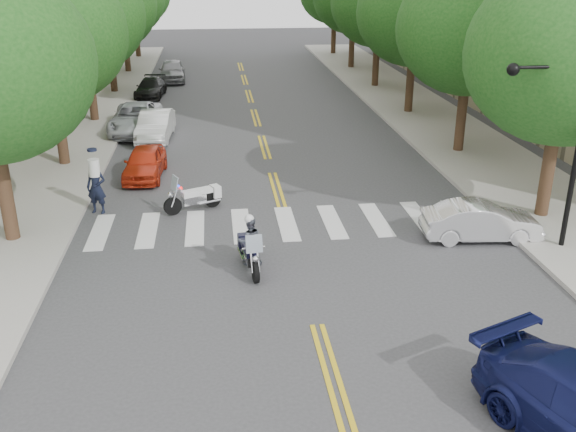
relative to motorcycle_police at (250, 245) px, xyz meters
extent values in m
plane|color=#38383A|center=(1.45, -3.26, -0.77)|extent=(140.00, 140.00, 0.00)
cube|color=#9E9991|center=(-8.05, 18.74, -0.69)|extent=(5.00, 60.00, 0.15)
cube|color=#9E9991|center=(10.95, 18.74, -0.69)|extent=(5.00, 60.00, 0.15)
cylinder|color=#382316|center=(-7.35, 2.74, 0.90)|extent=(0.44, 0.44, 3.32)
cylinder|color=#382316|center=(-7.35, 10.74, 0.90)|extent=(0.44, 0.44, 3.32)
ellipsoid|color=#184B15|center=(-7.35, 10.74, 4.80)|extent=(6.40, 6.40, 5.76)
cylinder|color=#382316|center=(-7.35, 18.74, 0.90)|extent=(0.44, 0.44, 3.32)
ellipsoid|color=#184B15|center=(-7.35, 18.74, 4.80)|extent=(6.40, 6.40, 5.76)
cylinder|color=#382316|center=(-7.35, 26.74, 0.90)|extent=(0.44, 0.44, 3.32)
ellipsoid|color=#184B15|center=(-7.35, 26.74, 4.80)|extent=(6.40, 6.40, 5.76)
cylinder|color=#382316|center=(-7.35, 34.74, 0.90)|extent=(0.44, 0.44, 3.32)
cylinder|color=#382316|center=(-7.35, 42.74, 0.90)|extent=(0.44, 0.44, 3.32)
cylinder|color=#382316|center=(10.25, 2.74, 0.90)|extent=(0.44, 0.44, 3.32)
ellipsoid|color=#184B15|center=(10.25, 2.74, 4.80)|extent=(6.40, 6.40, 5.76)
cylinder|color=#382316|center=(10.25, 10.74, 0.90)|extent=(0.44, 0.44, 3.32)
ellipsoid|color=#184B15|center=(10.25, 10.74, 4.80)|extent=(6.40, 6.40, 5.76)
cylinder|color=#382316|center=(10.25, 18.74, 0.90)|extent=(0.44, 0.44, 3.32)
ellipsoid|color=#184B15|center=(10.25, 18.74, 4.80)|extent=(6.40, 6.40, 5.76)
cylinder|color=#382316|center=(10.25, 26.74, 0.90)|extent=(0.44, 0.44, 3.32)
ellipsoid|color=#184B15|center=(10.25, 26.74, 4.80)|extent=(6.40, 6.40, 5.76)
cylinder|color=#382316|center=(10.25, 34.74, 0.90)|extent=(0.44, 0.44, 3.32)
cylinder|color=#382316|center=(10.25, 42.74, 0.90)|extent=(0.44, 0.44, 3.32)
cylinder|color=black|center=(8.45, 0.24, 4.83)|extent=(2.40, 0.10, 0.10)
sphere|color=black|center=(7.35, 0.24, 4.78)|extent=(0.36, 0.36, 0.36)
cylinder|color=black|center=(0.11, -0.83, -0.45)|extent=(0.21, 0.64, 0.63)
cylinder|color=black|center=(-0.08, 0.64, -0.45)|extent=(0.24, 0.65, 0.63)
cube|color=silver|center=(0.01, -0.05, -0.35)|extent=(0.40, 0.87, 0.30)
cube|color=black|center=(0.02, -0.14, -0.12)|extent=(0.41, 0.69, 0.20)
cube|color=black|center=(-0.05, 0.36, -0.10)|extent=(0.43, 0.55, 0.15)
cube|color=black|center=(-0.10, 0.78, -0.21)|extent=(0.44, 0.33, 0.42)
cube|color=#8C99A5|center=(0.09, -0.71, 0.35)|extent=(0.48, 0.20, 0.51)
cube|color=red|center=(0.18, -0.54, 0.18)|extent=(0.10, 0.10, 0.07)
cube|color=#0C26E5|center=(-0.04, -0.57, 0.18)|extent=(0.10, 0.10, 0.07)
imported|color=#474C56|center=(0.01, -0.05, 0.13)|extent=(0.77, 0.64, 1.46)
sphere|color=silver|center=(0.01, -0.05, 0.81)|extent=(0.28, 0.28, 0.28)
cylinder|color=black|center=(-2.43, 4.51, -0.44)|extent=(0.64, 0.39, 0.65)
cylinder|color=black|center=(-1.05, 5.15, -0.44)|extent=(0.66, 0.43, 0.65)
cube|color=silver|center=(-1.70, 4.85, -0.34)|extent=(0.90, 0.63, 0.30)
cube|color=silver|center=(-1.78, 4.81, -0.10)|extent=(0.75, 0.59, 0.21)
cube|color=silver|center=(-1.31, 5.03, -0.08)|extent=(0.63, 0.56, 0.15)
cube|color=silver|center=(-0.92, 5.20, -0.20)|extent=(0.43, 0.50, 0.43)
cube|color=#8C99A5|center=(-2.32, 4.56, 0.37)|extent=(0.33, 0.49, 0.52)
cube|color=red|center=(-2.12, 4.52, 0.20)|extent=(0.13, 0.13, 0.08)
cube|color=#0C26E5|center=(-2.22, 4.73, 0.20)|extent=(0.13, 0.13, 0.08)
imported|color=black|center=(-5.05, 5.03, 0.18)|extent=(0.78, 0.61, 1.89)
imported|color=silver|center=(7.44, 1.28, -0.16)|extent=(3.81, 1.61, 1.22)
imported|color=red|center=(-3.75, 8.83, -0.14)|extent=(1.73, 3.77, 1.25)
imported|color=white|center=(-3.75, 14.74, -0.07)|extent=(1.76, 4.31, 1.39)
imported|color=silver|center=(-4.85, 16.24, -0.04)|extent=(2.52, 5.25, 1.44)
imported|color=black|center=(-4.85, 25.24, -0.18)|extent=(1.99, 4.15, 1.17)
imported|color=gray|center=(-3.75, 30.74, -0.01)|extent=(1.94, 4.51, 1.52)
camera|label=1|loc=(-0.83, -16.69, 7.67)|focal=40.00mm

